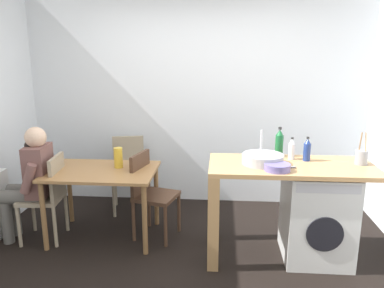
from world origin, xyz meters
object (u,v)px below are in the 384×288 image
chair_spare_by_wall (129,169)px  vase (118,158)px  chair_person_seat (48,193)px  chair_opposite (150,190)px  utensil_crock (361,157)px  bottle_clear_small (307,150)px  bottle_squat_brown (292,149)px  dining_table (102,179)px  washing_machine (317,215)px  mixing_bowl (277,167)px  bottle_tall_green (279,143)px  seated_person (31,178)px

chair_spare_by_wall → vase: size_ratio=4.25×
chair_person_seat → vase: (0.70, 0.19, 0.34)m
chair_person_seat → chair_spare_by_wall: (0.63, 0.87, 0.00)m
chair_opposite → utensil_crock: utensil_crock is taller
bottle_clear_small → bottle_squat_brown: bearing=163.4°
dining_table → bottle_clear_small: size_ratio=4.77×
vase → utensil_crock: bearing=-7.4°
chair_person_seat → washing_machine: 2.67m
chair_opposite → mixing_bowl: bearing=82.5°
chair_person_seat → chair_opposite: same height
dining_table → bottle_clear_small: bearing=-3.4°
chair_person_seat → chair_spare_by_wall: bearing=-40.6°
washing_machine → mixing_bowl: mixing_bowl is taller
washing_machine → bottle_tall_green: bottle_tall_green is taller
dining_table → chair_person_seat: chair_person_seat is taller
chair_person_seat → utensil_crock: (3.04, -0.11, 0.48)m
chair_spare_by_wall → bottle_clear_small: (1.94, -0.89, 0.52)m
chair_opposite → vase: (-0.33, 0.03, 0.34)m
washing_machine → utensil_crock: bearing=8.1°
bottle_clear_small → mixing_bowl: 0.47m
washing_machine → bottle_squat_brown: bearing=143.4°
seated_person → washing_machine: seated_person is taller
chair_person_seat → bottle_tall_green: 2.39m
dining_table → vase: bearing=33.7°
seated_person → utensil_crock: bearing=-96.3°
bottle_squat_brown → bottle_clear_small: bearing=-16.6°
dining_table → chair_spare_by_wall: bearing=83.8°
seated_person → washing_machine: (2.83, -0.15, -0.24)m
dining_table → utensil_crock: 2.52m
chair_opposite → seated_person: bearing=-65.9°
mixing_bowl → vase: mixing_bowl is taller
dining_table → washing_machine: washing_machine is taller
chair_person_seat → seated_person: seated_person is taller
bottle_squat_brown → chair_spare_by_wall: bearing=154.7°
bottle_clear_small → utensil_crock: bearing=-10.1°
bottle_squat_brown → chair_opposite: bearing=174.0°
chair_opposite → bottle_tall_green: (1.30, -0.05, 0.54)m
dining_table → chair_opposite: bearing=8.3°
dining_table → chair_opposite: size_ratio=1.22×
dining_table → chair_person_seat: (-0.55, -0.09, -0.14)m
chair_spare_by_wall → seated_person: (-0.79, -0.88, 0.16)m
chair_spare_by_wall → washing_machine: chair_spare_by_wall is taller
seated_person → chair_person_seat: bearing=-90.0°
chair_opposite → utensil_crock: bearing=97.9°
chair_opposite → utensil_crock: (2.01, -0.27, 0.48)m
chair_person_seat → seated_person: size_ratio=0.75×
bottle_clear_small → chair_person_seat: bearing=179.5°
dining_table → bottle_clear_small: bottle_clear_small is taller
mixing_bowl → utensil_crock: size_ratio=0.75×
utensil_crock → vase: size_ratio=1.41×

